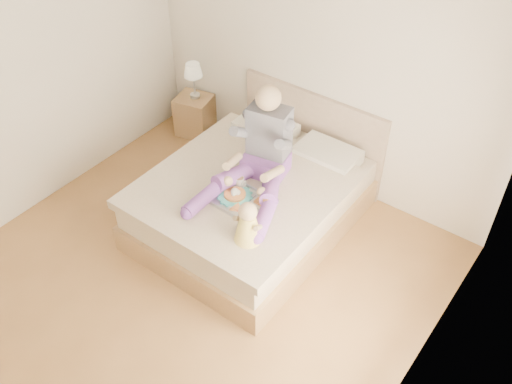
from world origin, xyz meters
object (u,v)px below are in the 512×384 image
Objects in this scene: nightstand at (195,115)px; adult at (259,156)px; tray at (244,200)px; baby at (249,225)px; bed at (256,196)px.

adult reaches higher than nightstand.
tray is 0.47m from baby.
baby is (0.38, -0.67, -0.12)m from adult.
bed is 4.44× the size of nightstand.
tray is at bearing -68.34° from bed.
adult is 0.78m from baby.
nightstand is at bearing 152.29° from bed.
adult reaches higher than bed.
tray reaches higher than nightstand.
tray is (0.16, -0.40, 0.33)m from bed.
bed reaches higher than nightstand.
adult is at bearing -41.44° from nightstand.
tray is at bearing 131.46° from baby.
nightstand is at bearing 141.03° from baby.
nightstand is (-1.52, 0.80, -0.07)m from bed.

